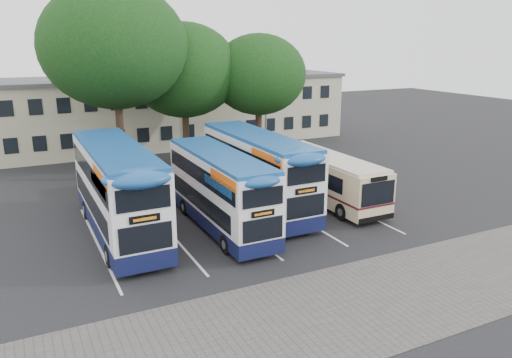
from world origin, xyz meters
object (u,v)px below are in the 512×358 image
at_px(tree_left, 114,46).
at_px(bus_dd_mid, 220,187).
at_px(lamp_post, 266,92).
at_px(bus_dd_left, 117,187).
at_px(bus_dd_right, 257,169).
at_px(tree_right, 259,75).
at_px(bus_single, 325,175).
at_px(tree_mid, 184,70).

distance_m(tree_left, bus_dd_mid, 13.69).
distance_m(lamp_post, bus_dd_mid, 19.06).
distance_m(bus_dd_left, bus_dd_right, 7.88).
xyz_separation_m(tree_right, bus_dd_mid, (-8.21, -12.06, -4.63)).
relative_size(bus_dd_mid, bus_single, 1.00).
height_order(tree_left, tree_right, tree_left).
bearing_deg(bus_single, bus_dd_right, 173.83).
bearing_deg(tree_mid, tree_left, -159.56).
xyz_separation_m(tree_mid, bus_single, (4.54, -12.19, -5.60)).
distance_m(lamp_post, bus_dd_right, 15.88).
relative_size(tree_mid, bus_dd_right, 1.03).
height_order(bus_dd_mid, bus_dd_right, bus_dd_right).
xyz_separation_m(bus_dd_left, bus_dd_right, (7.86, 0.50, -0.09)).
height_order(lamp_post, tree_left, tree_left).
height_order(tree_left, bus_dd_left, tree_left).
height_order(tree_right, bus_dd_left, tree_right).
height_order(tree_right, bus_single, tree_right).
bearing_deg(bus_single, bus_dd_left, -179.83).
height_order(tree_mid, bus_single, tree_mid).
bearing_deg(tree_mid, bus_dd_left, -121.95).
xyz_separation_m(lamp_post, tree_right, (-2.46, -3.46, 1.73)).
xyz_separation_m(tree_left, bus_dd_mid, (2.52, -11.62, -6.79)).
distance_m(lamp_post, tree_left, 14.29).
bearing_deg(lamp_post, bus_dd_mid, -124.49).
height_order(bus_dd_left, bus_dd_mid, bus_dd_left).
relative_size(bus_dd_left, bus_dd_mid, 1.13).
relative_size(lamp_post, tree_mid, 0.85).
xyz_separation_m(tree_left, bus_dd_right, (5.55, -9.74, -6.59)).
relative_size(tree_left, tree_right, 1.32).
bearing_deg(bus_single, tree_left, 133.95).
distance_m(bus_dd_right, bus_single, 4.39).
bearing_deg(tree_right, bus_single, -94.76).
bearing_deg(lamp_post, bus_dd_right, -119.23).
distance_m(lamp_post, tree_right, 4.58).
relative_size(bus_dd_right, bus_single, 1.09).
bearing_deg(tree_left, lamp_post, 16.50).
bearing_deg(lamp_post, bus_single, -103.32).
bearing_deg(lamp_post, tree_right, -125.38).
distance_m(tree_left, tree_mid, 5.93).
xyz_separation_m(lamp_post, tree_mid, (-7.88, -1.93, 2.11)).
relative_size(tree_mid, bus_dd_mid, 1.13).
xyz_separation_m(bus_dd_left, bus_dd_mid, (4.84, -1.37, -0.30)).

